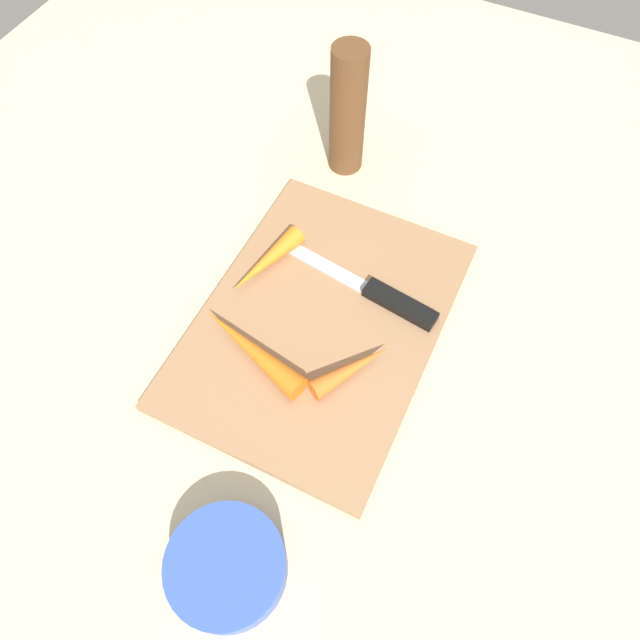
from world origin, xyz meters
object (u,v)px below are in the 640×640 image
at_px(knife, 390,299).
at_px(carrot_shortest, 352,369).
at_px(carrot_medium, 266,262).
at_px(small_bowl, 227,567).
at_px(pepper_grinder, 348,112).
at_px(carrot_longest, 251,349).
at_px(cutting_board, 320,323).

height_order(knife, carrot_shortest, carrot_shortest).
relative_size(carrot_shortest, carrot_medium, 0.87).
bearing_deg(carrot_medium, carrot_shortest, 77.03).
bearing_deg(knife, carrot_shortest, 96.57).
bearing_deg(small_bowl, carrot_shortest, -5.17).
bearing_deg(carrot_medium, pepper_grinder, -166.41).
xyz_separation_m(carrot_shortest, carrot_medium, (0.08, 0.15, 0.00)).
bearing_deg(carrot_shortest, small_bowl, -152.94).
bearing_deg(carrot_longest, cutting_board, -106.76).
height_order(knife, carrot_medium, carrot_medium).
relative_size(knife, carrot_shortest, 2.06).
distance_m(cutting_board, carrot_medium, 0.10).
bearing_deg(carrot_shortest, cutting_board, 84.74).
xyz_separation_m(carrot_longest, carrot_medium, (0.11, 0.04, -0.00)).
xyz_separation_m(carrot_longest, carrot_shortest, (0.03, -0.11, -0.00)).
distance_m(cutting_board, pepper_grinder, 0.27).
height_order(carrot_shortest, carrot_medium, carrot_medium).
relative_size(carrot_longest, carrot_shortest, 1.46).
bearing_deg(carrot_longest, small_bowl, 129.66).
bearing_deg(cutting_board, carrot_medium, 67.59).
bearing_deg(knife, carrot_medium, 15.64).
height_order(cutting_board, knife, knife).
height_order(knife, small_bowl, small_bowl).
relative_size(cutting_board, carrot_medium, 3.21).
bearing_deg(pepper_grinder, carrot_shortest, -154.36).
xyz_separation_m(cutting_board, knife, (0.06, -0.06, 0.01)).
relative_size(cutting_board, carrot_longest, 2.52).
bearing_deg(carrot_shortest, knife, 30.80).
bearing_deg(carrot_shortest, pepper_grinder, 57.88).
relative_size(carrot_shortest, pepper_grinder, 0.55).
bearing_deg(cutting_board, pepper_grinder, 18.14).
distance_m(knife, carrot_shortest, 0.10).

